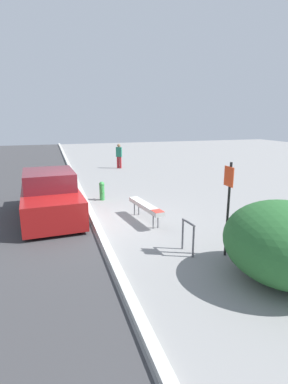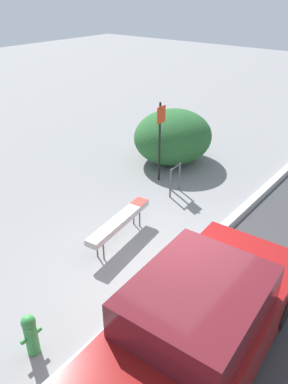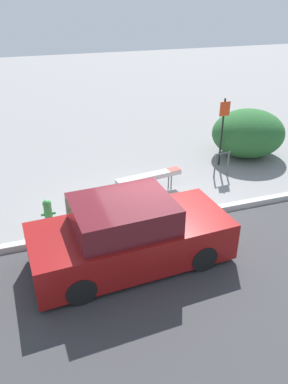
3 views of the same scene
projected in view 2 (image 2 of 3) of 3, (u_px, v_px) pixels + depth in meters
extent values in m
plane|color=gray|center=(167.00, 282.00, 7.20)|extent=(60.00, 60.00, 0.00)
cube|color=#B7B7B2|center=(167.00, 280.00, 7.17)|extent=(60.00, 0.20, 0.13)
cylinder|color=#515156|center=(104.00, 251.00, 7.70)|extent=(0.04, 0.04, 0.45)
cylinder|color=#515156|center=(140.00, 218.00, 8.77)|extent=(0.04, 0.04, 0.45)
cylinder|color=#515156|center=(97.00, 248.00, 7.77)|extent=(0.04, 0.04, 0.45)
cylinder|color=#515156|center=(134.00, 216.00, 8.84)|extent=(0.04, 0.04, 0.45)
cube|color=#B2B2AD|center=(119.00, 221.00, 8.13)|extent=(2.06, 0.57, 0.14)
cube|color=red|center=(139.00, 201.00, 8.72)|extent=(0.40, 0.34, 0.01)
cylinder|color=#515156|center=(170.00, 184.00, 9.90)|extent=(0.05, 0.05, 0.80)
cylinder|color=#515156|center=(179.00, 177.00, 10.26)|extent=(0.05, 0.05, 0.80)
cylinder|color=#515156|center=(176.00, 167.00, 9.89)|extent=(0.55, 0.10, 0.05)
cylinder|color=black|center=(159.00, 143.00, 10.43)|extent=(0.06, 0.06, 2.30)
cube|color=red|center=(161.00, 115.00, 10.01)|extent=(0.36, 0.02, 0.46)
cylinder|color=#338C3F|center=(32.00, 338.00, 5.69)|extent=(0.20, 0.20, 0.60)
sphere|color=#338C3F|center=(28.00, 322.00, 5.52)|extent=(0.22, 0.22, 0.22)
cylinder|color=#338C3F|center=(23.00, 342.00, 5.57)|extent=(0.08, 0.07, 0.07)
cylinder|color=#338C3F|center=(39.00, 330.00, 5.76)|extent=(0.08, 0.07, 0.07)
ellipsoid|color=#28602D|center=(173.00, 137.00, 11.77)|extent=(2.60, 2.37, 1.67)
cylinder|color=black|center=(193.00, 271.00, 7.02)|extent=(0.61, 0.21, 0.60)
cylinder|color=black|center=(282.00, 310.00, 6.18)|extent=(0.61, 0.21, 0.60)
cylinder|color=black|center=(100.00, 376.00, 5.15)|extent=(0.61, 0.21, 0.60)
cube|color=maroon|center=(200.00, 329.00, 5.55)|extent=(4.35, 2.02, 0.86)
cube|color=#59171F|center=(198.00, 301.00, 5.08)|extent=(2.13, 1.72, 0.60)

